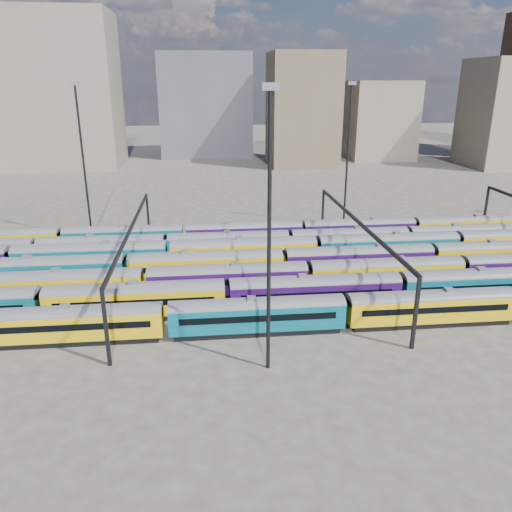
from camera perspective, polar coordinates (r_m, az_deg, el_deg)
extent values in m
plane|color=#423C38|center=(68.66, 3.18, -2.61)|extent=(500.00, 500.00, 0.00)
cube|color=black|center=(55.94, -20.17, -8.90)|extent=(17.75, 2.30, 0.65)
cube|color=#BF9307|center=(55.20, -20.37, -7.35)|extent=(18.69, 2.71, 2.71)
cylinder|color=#4C4C51|center=(54.63, -20.54, -6.08)|extent=(18.69, 2.71, 2.71)
cube|color=black|center=(53.87, -20.75, -7.69)|extent=(16.44, 0.06, 0.70)
cube|color=black|center=(56.25, -20.09, -6.43)|extent=(16.44, 0.06, 0.70)
cube|color=slate|center=(54.34, -20.63, -5.39)|extent=(0.93, 0.84, 0.33)
cube|color=black|center=(54.38, 0.13, -8.43)|extent=(17.75, 2.30, 0.65)
cube|color=#054352|center=(53.61, 0.13, -6.85)|extent=(18.69, 2.71, 2.71)
cylinder|color=#4C4C51|center=(53.02, 0.13, -5.53)|extent=(18.69, 2.71, 2.71)
cube|color=black|center=(52.24, 0.30, -7.19)|extent=(16.44, 0.06, 0.70)
cube|color=black|center=(54.70, -0.02, -5.91)|extent=(16.44, 0.06, 0.70)
cube|color=slate|center=(52.72, 0.14, -4.82)|extent=(0.93, 0.84, 0.33)
cube|color=black|center=(59.40, 19.12, -7.06)|extent=(17.75, 2.30, 0.65)
cube|color=#BF9307|center=(58.70, 19.30, -5.59)|extent=(18.69, 2.71, 2.71)
cylinder|color=#4C4C51|center=(58.16, 19.44, -4.38)|extent=(18.69, 2.71, 2.71)
cube|color=black|center=(57.45, 19.90, -5.86)|extent=(16.44, 0.06, 0.70)
cube|color=black|center=(59.69, 18.79, -4.76)|extent=(16.44, 0.06, 0.70)
cube|color=slate|center=(57.89, 19.52, -3.72)|extent=(0.93, 0.84, 0.33)
cube|color=black|center=(59.14, -13.39, -6.57)|extent=(19.02, 2.47, 0.70)
cube|color=#BF9307|center=(58.39, -13.52, -4.97)|extent=(20.02, 2.90, 2.90)
cylinder|color=#4C4C51|center=(57.82, -13.64, -3.66)|extent=(20.02, 2.90, 2.90)
cube|color=black|center=(56.92, -13.72, -5.26)|extent=(17.62, 0.06, 0.75)
cube|color=black|center=(59.58, -13.38, -4.09)|extent=(17.62, 0.06, 0.75)
cube|color=slate|center=(57.52, -13.70, -2.95)|extent=(1.00, 0.90, 0.35)
cube|color=black|center=(59.90, 6.66, -5.79)|extent=(19.02, 2.47, 0.70)
cube|color=#20083C|center=(59.16, 6.72, -4.21)|extent=(20.02, 2.90, 2.90)
cylinder|color=#4C4C51|center=(58.60, 6.78, -2.91)|extent=(20.02, 2.90, 2.90)
cube|color=black|center=(57.71, 7.05, -4.47)|extent=(17.62, 0.06, 0.75)
cube|color=black|center=(60.34, 6.44, -3.35)|extent=(17.62, 0.06, 0.75)
cube|color=slate|center=(58.31, 6.81, -2.21)|extent=(1.00, 0.90, 0.35)
cube|color=black|center=(67.30, 24.12, -4.53)|extent=(19.02, 2.47, 0.70)
cube|color=#054352|center=(66.64, 24.33, -3.11)|extent=(20.02, 2.90, 2.90)
cylinder|color=#4C4C51|center=(66.14, 24.50, -1.95)|extent=(20.02, 2.90, 2.90)
cube|color=black|center=(65.36, 25.00, -3.32)|extent=(17.62, 0.06, 0.75)
cube|color=black|center=(67.70, 23.77, -2.38)|extent=(17.62, 0.06, 0.75)
cube|color=slate|center=(65.89, 24.60, -1.32)|extent=(1.00, 0.90, 0.35)
cube|color=black|center=(65.59, -21.34, -4.77)|extent=(18.79, 2.44, 0.69)
cube|color=#BF9307|center=(64.92, -21.53, -3.33)|extent=(19.78, 2.87, 2.87)
cylinder|color=#4C4C51|center=(64.41, -21.69, -2.15)|extent=(19.78, 2.87, 2.87)
cube|color=black|center=(63.51, -21.89, -3.55)|extent=(17.41, 0.06, 0.74)
cube|color=black|center=(66.10, -21.26, -2.57)|extent=(17.41, 0.06, 0.74)
cube|color=slate|center=(64.16, -21.77, -1.52)|extent=(0.99, 0.89, 0.35)
cube|color=black|center=(63.18, -3.20, -4.30)|extent=(18.79, 2.44, 0.69)
cube|color=#20083C|center=(62.48, -3.23, -2.81)|extent=(19.78, 2.87, 2.87)
cylinder|color=#4C4C51|center=(61.95, -3.26, -1.58)|extent=(19.78, 2.87, 2.87)
cube|color=black|center=(61.01, -3.17, -3.02)|extent=(17.41, 0.06, 0.74)
cube|color=black|center=(63.70, -3.31, -2.03)|extent=(17.41, 0.06, 0.74)
cube|color=slate|center=(61.68, -3.27, -0.92)|extent=(0.99, 0.89, 0.35)
cube|color=black|center=(67.16, 14.46, -3.44)|extent=(18.79, 2.44, 0.69)
cube|color=#BF9307|center=(66.51, 14.59, -2.02)|extent=(19.78, 2.87, 2.87)
cylinder|color=#4C4C51|center=(66.01, 14.70, -0.86)|extent=(19.78, 2.87, 2.87)
cube|color=black|center=(65.13, 15.05, -2.20)|extent=(17.41, 0.06, 0.74)
cube|color=black|center=(67.66, 14.20, -1.30)|extent=(17.41, 0.06, 0.74)
cube|color=slate|center=(65.76, 14.75, -0.24)|extent=(0.99, 0.89, 0.35)
cube|color=black|center=(70.90, -22.82, -3.15)|extent=(19.31, 2.50, 0.71)
cube|color=#054352|center=(70.27, -23.01, -1.77)|extent=(20.32, 2.95, 2.95)
cylinder|color=#4C4C51|center=(69.79, -23.17, -0.64)|extent=(20.32, 2.95, 2.95)
cube|color=black|center=(68.82, -23.39, -1.94)|extent=(17.88, 0.06, 0.76)
cube|color=black|center=(71.49, -22.73, -1.08)|extent=(17.88, 0.06, 0.76)
cube|color=slate|center=(69.54, -23.25, -0.03)|extent=(1.02, 0.91, 0.36)
cube|color=black|center=(67.73, -5.64, -2.68)|extent=(19.31, 2.50, 0.71)
cube|color=#BF9307|center=(67.06, -5.69, -1.23)|extent=(20.32, 2.95, 2.95)
cylinder|color=#4C4C51|center=(66.56, -5.73, -0.04)|extent=(20.32, 2.95, 2.95)
cube|color=black|center=(65.54, -5.69, -1.40)|extent=(17.88, 0.06, 0.76)
cube|color=black|center=(68.34, -5.72, -0.51)|extent=(17.88, 0.06, 0.76)
cube|color=slate|center=(66.30, -5.76, 0.60)|extent=(1.02, 0.91, 0.36)
cube|color=black|center=(70.87, 11.53, -1.97)|extent=(19.31, 2.50, 0.71)
cube|color=#20083C|center=(70.23, 11.63, -0.58)|extent=(20.32, 2.95, 2.95)
cylinder|color=#4C4C51|center=(69.75, 11.71, 0.56)|extent=(20.32, 2.95, 2.95)
cube|color=black|center=(68.78, 12.01, -0.72)|extent=(17.88, 0.06, 0.76)
cube|color=black|center=(71.45, 11.30, 0.10)|extent=(17.88, 0.06, 0.76)
cube|color=slate|center=(69.51, 11.75, 1.17)|extent=(1.02, 0.91, 0.36)
cube|color=black|center=(79.58, 26.07, -1.23)|extent=(19.31, 2.50, 0.71)
cube|color=#BF9307|center=(79.01, 26.26, 0.02)|extent=(20.32, 2.95, 2.95)
cylinder|color=#4C4C51|center=(78.59, 26.42, 1.03)|extent=(20.32, 2.95, 2.95)
cube|color=black|center=(77.72, 26.86, -0.10)|extent=(17.88, 0.06, 0.76)
cube|color=black|center=(80.10, 25.76, 0.61)|extent=(17.88, 0.06, 0.76)
cube|color=slate|center=(78.37, 26.51, 1.57)|extent=(1.02, 0.91, 0.36)
cube|color=black|center=(74.14, -18.14, -1.59)|extent=(19.78, 2.57, 0.73)
cube|color=#054352|center=(73.52, -18.29, -0.23)|extent=(20.82, 3.02, 3.02)
cylinder|color=#4C4C51|center=(73.05, -18.42, 0.89)|extent=(20.82, 3.02, 3.02)
cube|color=black|center=(72.00, -18.56, -0.36)|extent=(18.32, 0.06, 0.78)
cube|color=black|center=(74.82, -18.09, 0.43)|extent=(18.32, 0.06, 0.78)
cube|color=slate|center=(72.81, -18.48, 1.49)|extent=(1.04, 0.94, 0.36)
cube|color=black|center=(72.58, -1.40, -1.03)|extent=(19.78, 2.57, 0.73)
cube|color=#BF9307|center=(71.95, -1.41, 0.36)|extent=(20.82, 3.02, 3.02)
cylinder|color=#4C4C51|center=(71.47, -1.42, 1.51)|extent=(20.82, 3.02, 3.02)
cube|color=black|center=(70.39, -1.31, 0.24)|extent=(18.32, 0.06, 0.78)
cube|color=black|center=(73.28, -1.51, 1.02)|extent=(18.32, 0.06, 0.78)
cube|color=slate|center=(71.23, -1.43, 2.12)|extent=(1.04, 0.94, 0.36)
cube|color=black|center=(77.18, 14.66, -0.42)|extent=(19.78, 2.57, 0.73)
cube|color=#054352|center=(76.59, 14.78, 0.90)|extent=(20.82, 3.02, 3.02)
cylinder|color=#4C4C51|center=(76.14, 14.87, 1.98)|extent=(20.82, 3.02, 3.02)
cube|color=black|center=(75.12, 15.20, 0.79)|extent=(18.32, 0.06, 0.78)
cube|color=black|center=(77.83, 14.42, 1.51)|extent=(18.32, 0.06, 0.78)
cube|color=slate|center=(75.91, 14.93, 2.56)|extent=(1.04, 0.94, 0.36)
cube|color=black|center=(78.65, -17.08, -0.31)|extent=(17.46, 2.26, 0.64)
cube|color=#20083C|center=(78.13, -17.20, 0.83)|extent=(18.37, 2.66, 2.66)
cylinder|color=#4C4C51|center=(77.74, -17.29, 1.76)|extent=(18.37, 2.66, 2.66)
cube|color=black|center=(76.78, -17.40, 0.74)|extent=(16.17, 0.06, 0.69)
cube|color=black|center=(79.30, -17.05, 1.36)|extent=(16.17, 0.06, 0.69)
cube|color=slate|center=(77.54, -17.35, 2.26)|extent=(0.92, 0.83, 0.32)
cube|color=black|center=(77.18, -3.14, 0.18)|extent=(17.46, 2.26, 0.64)
cube|color=#054352|center=(76.65, -3.16, 1.34)|extent=(18.37, 2.66, 2.66)
cylinder|color=#4C4C51|center=(76.24, -3.18, 2.29)|extent=(18.37, 2.66, 2.66)
cube|color=black|center=(75.26, -3.11, 1.26)|extent=(16.17, 0.06, 0.69)
cube|color=black|center=(77.83, -3.22, 1.87)|extent=(16.17, 0.06, 0.69)
cube|color=slate|center=(76.04, -3.19, 2.81)|extent=(0.92, 0.83, 0.32)
cube|color=black|center=(80.29, 10.51, 0.64)|extent=(17.46, 2.26, 0.64)
cube|color=#20083C|center=(79.78, 10.58, 1.77)|extent=(18.37, 2.66, 2.66)
cylinder|color=#4C4C51|center=(79.39, 10.64, 2.68)|extent=(18.37, 2.66, 2.66)
cube|color=black|center=(78.45, 10.87, 1.69)|extent=(16.17, 0.06, 0.69)
cube|color=black|center=(80.92, 10.33, 2.27)|extent=(16.17, 0.06, 0.69)
cube|color=slate|center=(79.20, 10.67, 3.17)|extent=(0.92, 0.83, 0.32)
cube|color=black|center=(87.50, 22.52, 1.02)|extent=(17.46, 2.26, 0.64)
cube|color=#20083C|center=(87.03, 22.66, 2.06)|extent=(18.37, 2.66, 2.66)
cylinder|color=#4C4C51|center=(86.68, 22.77, 2.90)|extent=(18.37, 2.66, 2.66)
cube|color=black|center=(85.82, 23.10, 1.99)|extent=(16.17, 0.06, 0.69)
cube|color=black|center=(88.08, 22.28, 2.52)|extent=(16.17, 0.06, 0.69)
cube|color=slate|center=(86.50, 22.83, 3.35)|extent=(0.92, 0.83, 0.32)
cube|color=black|center=(87.96, -27.22, 0.42)|extent=(17.72, 2.30, 0.65)
cube|color=black|center=(88.63, -27.12, 1.94)|extent=(16.41, 0.06, 0.70)
cube|color=black|center=(82.86, -14.75, 0.92)|extent=(17.72, 2.30, 0.65)
cube|color=#054352|center=(82.36, -14.85, 2.02)|extent=(18.65, 2.70, 2.70)
cylinder|color=#4C4C51|center=(81.98, -14.93, 2.92)|extent=(18.65, 2.70, 2.70)
cube|color=black|center=(80.97, -15.01, 1.95)|extent=(16.41, 0.06, 0.70)
cube|color=black|center=(83.57, -14.74, 2.51)|extent=(16.41, 0.06, 0.70)
cube|color=slate|center=(81.79, -14.98, 3.41)|extent=(0.93, 0.84, 0.33)
cube|color=black|center=(82.07, -1.37, 1.39)|extent=(17.72, 2.30, 0.65)
cube|color=#20083C|center=(81.57, -1.37, 2.51)|extent=(18.65, 2.70, 2.70)
cylinder|color=#4C4C51|center=(81.18, -1.38, 3.43)|extent=(18.65, 2.70, 2.70)
cube|color=black|center=(80.17, -1.30, 2.45)|extent=(16.41, 0.06, 0.70)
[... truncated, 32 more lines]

